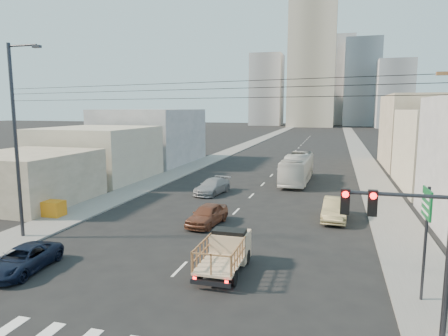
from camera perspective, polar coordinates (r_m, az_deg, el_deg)
The scene contains 24 objects.
ground at distance 19.51m, azimuth -8.66°, elevation -16.26°, with size 420.00×420.00×0.00m, color black.
sidewalk_left at distance 88.58m, azimuth 3.12°, elevation 3.26°, with size 3.50×180.00×0.12m, color slate.
sidewalk_right at distance 86.58m, azimuth 18.49°, elevation 2.71°, with size 3.50×180.00×0.12m, color slate.
lane_dashes at distance 69.97m, azimuth 9.48°, elevation 1.71°, with size 0.15×104.00×0.01m.
flatbed_pickup at distance 20.47m, azimuth 0.14°, elevation -11.63°, with size 1.95×4.41×1.90m.
navy_pickup at distance 22.95m, azimuth -26.79°, elevation -11.58°, with size 2.05×4.45×1.24m, color black.
city_bus at distance 45.14m, azimuth 10.42°, elevation -0.04°, with size 2.60×11.09×3.09m, color beige.
sedan_brown at distance 28.29m, azimuth -2.42°, elevation -6.68°, with size 1.74×4.34×1.48m, color brown.
sedan_tan at distance 30.64m, azimuth 15.62°, elevation -5.68°, with size 1.69×4.85×1.60m, color #918255.
sedan_grey at distance 38.41m, azimuth -1.68°, elevation -2.64°, with size 2.02×4.98×1.45m, color gray.
traffic_signal at distance 13.43m, azimuth 25.23°, elevation -9.96°, with size 3.23×0.35×6.00m.
green_sign at distance 18.51m, azimuth 26.93°, elevation -6.19°, with size 0.18×1.60×5.00m.
streetlamp_left at distance 27.60m, azimuth -27.48°, elevation 4.00°, with size 2.36×0.25×12.00m.
overhead_wires at distance 19.12m, azimuth -7.38°, elevation 10.90°, with size 23.01×5.02×0.72m.
crate_stack at distance 32.90m, azimuth -23.41°, elevation -5.30°, with size 1.80×1.20×1.14m.
bldg_right_far at distance 61.47m, azimuth 27.55°, elevation 4.62°, with size 12.00×16.00×10.00m, color gray.
bldg_left_near at distance 38.37m, azimuth -26.14°, elevation -1.28°, with size 9.00×10.00×4.40m, color gray.
bldg_left_mid at distance 48.31m, azimuth -17.62°, elevation 1.99°, with size 11.00×12.00×6.00m, color #ADA18B.
bldg_left_far at distance 61.47m, azimuth -10.38°, elevation 4.50°, with size 12.00×16.00×8.00m, color gray.
high_rise_tower at distance 187.72m, azimuth 12.53°, elevation 15.00°, with size 20.00×20.00×60.00m, color gray.
midrise_ne at distance 201.72m, azimuth 19.06°, elevation 11.42°, with size 16.00×16.00×40.00m, color gray.
midrise_nw at distance 199.12m, azimuth 6.12°, elevation 11.01°, with size 15.00×15.00×34.00m, color gray.
midrise_back at distance 216.54m, azimuth 15.62°, elevation 11.87°, with size 18.00×18.00×44.00m, color gray.
midrise_east at distance 182.58m, azimuth 23.13°, elevation 9.67°, with size 14.00×14.00×28.00m, color gray.
Camera 1 is at (7.45, -16.09, 8.14)m, focal length 32.00 mm.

